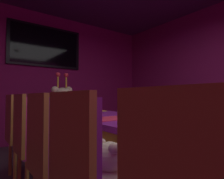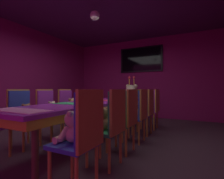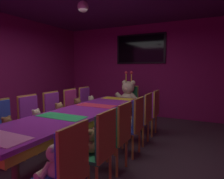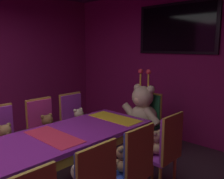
{
  "view_description": "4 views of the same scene",
  "coord_description": "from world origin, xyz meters",
  "views": [
    {
      "loc": [
        -1.3,
        -1.07,
        0.96
      ],
      "look_at": [
        0.21,
        0.98,
        1.06
      ],
      "focal_mm": 30.87,
      "sensor_mm": 36.0,
      "label": 1
    },
    {
      "loc": [
        1.85,
        -2.75,
        0.99
      ],
      "look_at": [
        -0.19,
        1.22,
        0.98
      ],
      "focal_mm": 27.15,
      "sensor_mm": 36.0,
      "label": 2
    },
    {
      "loc": [
        1.99,
        -2.76,
        1.46
      ],
      "look_at": [
        -0.03,
        1.24,
        0.98
      ],
      "focal_mm": 31.79,
      "sensor_mm": 36.0,
      "label": 3
    },
    {
      "loc": [
        2.27,
        -0.94,
        1.73
      ],
      "look_at": [
        -0.08,
        1.53,
        1.14
      ],
      "focal_mm": 39.48,
      "sensor_mm": 36.0,
      "label": 4
    }
  ],
  "objects": [
    {
      "name": "teddy_right_4",
      "position": [
        0.72,
        0.84,
        0.58
      ],
      "size": [
        0.23,
        0.3,
        0.29
      ],
      "rotation": [
        0.0,
        0.0,
        3.14
      ],
      "color": "#9E7247",
      "rests_on": "chair_right_4"
    },
    {
      "name": "teddy_right_0",
      "position": [
        0.74,
        -1.44,
        0.6
      ],
      "size": [
        0.26,
        0.34,
        0.32
      ],
      "rotation": [
        0.0,
        0.0,
        3.14
      ],
      "color": "beige",
      "rests_on": "chair_right_0"
    },
    {
      "name": "teddy_left_1",
      "position": [
        -0.74,
        -0.86,
        0.58
      ],
      "size": [
        0.23,
        0.3,
        0.28
      ],
      "color": "brown",
      "rests_on": "chair_left_1"
    },
    {
      "name": "chair_left_3",
      "position": [
        -0.86,
        0.26,
        0.6
      ],
      "size": [
        0.42,
        0.41,
        0.98
      ],
      "color": "purple",
      "rests_on": "ground_plane"
    },
    {
      "name": "throne_chair",
      "position": [
        0.0,
        2.31,
        0.6
      ],
      "size": [
        0.41,
        0.42,
        0.98
      ],
      "rotation": [
        0.0,
        0.0,
        -1.57
      ],
      "color": "#268C4C",
      "rests_on": "ground_plane"
    },
    {
      "name": "wall_tv",
      "position": [
        0.0,
        3.11,
        2.05
      ],
      "size": [
        1.54,
        0.06,
        0.89
      ],
      "color": "black"
    },
    {
      "name": "chair_right_5",
      "position": [
        0.87,
        1.44,
        0.6
      ],
      "size": [
        0.42,
        0.41,
        0.98
      ],
      "rotation": [
        0.0,
        0.0,
        3.14
      ],
      "color": "purple",
      "rests_on": "ground_plane"
    },
    {
      "name": "chair_left_4",
      "position": [
        -0.86,
        0.87,
        0.6
      ],
      "size": [
        0.42,
        0.41,
        0.98
      ],
      "color": "#CC338C",
      "rests_on": "ground_plane"
    },
    {
      "name": "teddy_left_3",
      "position": [
        -0.72,
        0.26,
        0.6
      ],
      "size": [
        0.26,
        0.34,
        0.32
      ],
      "color": "#9E7247",
      "rests_on": "chair_left_3"
    },
    {
      "name": "teddy_right_5",
      "position": [
        0.72,
        1.44,
        0.58
      ],
      "size": [
        0.24,
        0.31,
        0.29
      ],
      "rotation": [
        0.0,
        0.0,
        3.14
      ],
      "color": "tan",
      "rests_on": "chair_right_5"
    },
    {
      "name": "chair_left_5",
      "position": [
        -0.86,
        1.43,
        0.6
      ],
      "size": [
        0.42,
        0.41,
        0.98
      ],
      "color": "purple",
      "rests_on": "ground_plane"
    },
    {
      "name": "teddy_right_1",
      "position": [
        0.74,
        -0.84,
        0.58
      ],
      "size": [
        0.24,
        0.31,
        0.29
      ],
      "rotation": [
        0.0,
        0.0,
        3.14
      ],
      "color": "olive",
      "rests_on": "chair_right_1"
    },
    {
      "name": "chair_right_0",
      "position": [
        0.88,
        -1.44,
        0.6
      ],
      "size": [
        0.42,
        0.41,
        0.98
      ],
      "rotation": [
        0.0,
        0.0,
        3.14
      ],
      "color": "#2D47B2",
      "rests_on": "ground_plane"
    },
    {
      "name": "wall_back",
      "position": [
        0.0,
        3.2,
        1.4
      ],
      "size": [
        5.2,
        0.12,
        2.8
      ],
      "primitive_type": "cube",
      "color": "#8C1959",
      "rests_on": "ground_plane"
    },
    {
      "name": "chair_right_4",
      "position": [
        0.87,
        0.84,
        0.6
      ],
      "size": [
        0.42,
        0.41,
        0.98
      ],
      "rotation": [
        0.0,
        0.0,
        3.14
      ],
      "color": "#2D47B2",
      "rests_on": "ground_plane"
    },
    {
      "name": "pendant_light",
      "position": [
        -0.11,
        0.26,
        2.55
      ],
      "size": [
        0.2,
        0.2,
        0.2
      ],
      "primitive_type": "sphere",
      "color": "white"
    },
    {
      "name": "teddy_right_2",
      "position": [
        0.73,
        -0.3,
        0.58
      ],
      "size": [
        0.23,
        0.29,
        0.27
      ],
      "rotation": [
        0.0,
        0.0,
        3.14
      ],
      "color": "#9E7247",
      "rests_on": "chair_right_2"
    },
    {
      "name": "teddy_right_3",
      "position": [
        0.73,
        0.28,
        0.59
      ],
      "size": [
        0.26,
        0.33,
        0.32
      ],
      "rotation": [
        0.0,
        0.0,
        3.14
      ],
      "color": "beige",
      "rests_on": "chair_right_3"
    },
    {
      "name": "king_teddy_bear",
      "position": [
        0.0,
        2.14,
        0.76
      ],
      "size": [
        0.72,
        0.56,
        0.93
      ],
      "rotation": [
        0.0,
        0.0,
        -1.57
      ],
      "color": "beige",
      "rests_on": "throne_chair"
    },
    {
      "name": "chair_right_2",
      "position": [
        0.87,
        -0.3,
        0.6
      ],
      "size": [
        0.42,
        0.41,
        0.98
      ],
      "rotation": [
        0.0,
        0.0,
        3.14
      ],
      "color": "#268C4C",
      "rests_on": "ground_plane"
    },
    {
      "name": "chair_right_1",
      "position": [
        0.88,
        -0.84,
        0.6
      ],
      "size": [
        0.42,
        0.41,
        0.98
      ],
      "rotation": [
        0.0,
        0.0,
        3.14
      ],
      "color": "#268C4C",
      "rests_on": "ground_plane"
    },
    {
      "name": "chair_left_2",
      "position": [
        -0.88,
        -0.3,
        0.6
      ],
      "size": [
        0.42,
        0.41,
        0.98
      ],
      "color": "purple",
      "rests_on": "ground_plane"
    },
    {
      "name": "ground_plane",
      "position": [
        0.0,
        0.0,
        0.0
      ],
      "size": [
        7.9,
        7.9,
        0.0
      ],
      "primitive_type": "plane",
      "color": "#3F2D38"
    },
    {
      "name": "teddy_left_4",
      "position": [
        -0.71,
        0.87,
        0.6
      ],
      "size": [
        0.27,
        0.35,
        0.33
      ],
      "color": "brown",
      "rests_on": "chair_left_4"
    },
    {
      "name": "chair_right_3",
      "position": [
        0.88,
        0.28,
        0.6
      ],
      "size": [
        0.42,
        0.41,
        0.98
      ],
      "rotation": [
        0.0,
        0.0,
        3.14
      ],
      "color": "#2D47B2",
      "rests_on": "ground_plane"
    },
    {
      "name": "chair_left_1",
      "position": [
        -0.88,
        -0.86,
        0.6
      ],
      "size": [
        0.42,
        0.41,
        0.98
      ],
      "color": "#2D47B2",
      "rests_on": "ground_plane"
    },
    {
      "name": "teddy_left_5",
      "position": [
        -0.71,
        1.43,
        0.59
      ],
      "size": [
        0.25,
        0.33,
        0.31
      ],
      "color": "beige",
      "rests_on": "chair_left_5"
    },
    {
      "name": "banquet_table",
      "position": [
        0.0,
        0.0,
        0.66
      ],
      "size": [
        0.9,
        3.53,
        0.75
      ],
      "color": "purple",
      "rests_on": "ground_plane"
    },
    {
      "name": "teddy_left_2",
      "position": [
        -0.74,
        -0.3,
        0.58
      ],
      "size": [
        0.24,
        0.31,
        0.29
      ],
      "color": "beige",
      "rests_on": "chair_left_2"
    }
  ]
}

